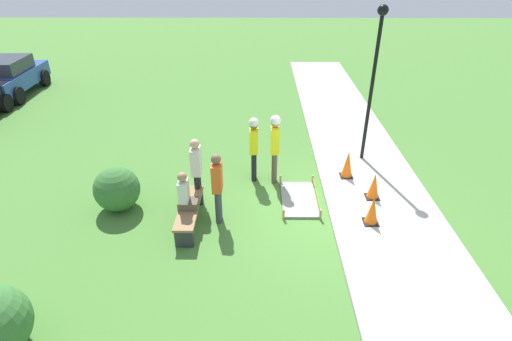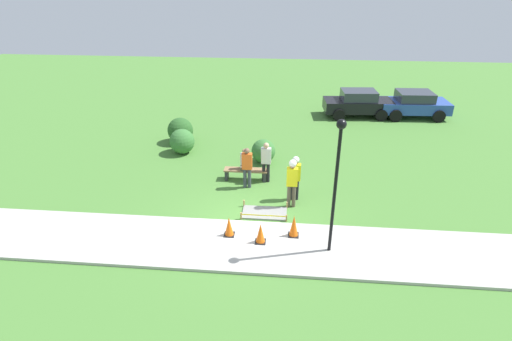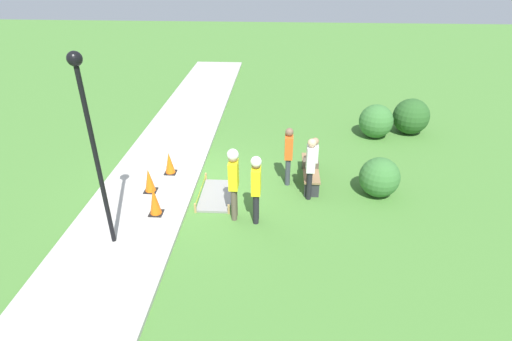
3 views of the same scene
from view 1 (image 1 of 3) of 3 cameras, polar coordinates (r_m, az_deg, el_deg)
ground_plane at (r=9.80m, az=10.31°, el=-6.11°), size 60.00×60.00×0.00m
sidewalk at (r=10.09m, az=17.85°, el=-5.72°), size 28.00×2.66×0.10m
wet_concrete_patch at (r=10.17m, az=6.15°, el=-4.08°), size 1.65×0.92×0.27m
traffic_cone_near_patch at (r=9.38m, az=16.30°, el=-5.51°), size 0.34×0.34×0.67m
traffic_cone_far_patch at (r=10.31m, az=16.48°, el=-2.12°), size 0.34×0.34×0.68m
traffic_cone_sidewalk_edge at (r=11.06m, az=12.95°, el=0.89°), size 0.34×0.34×0.76m
park_bench at (r=9.28m, az=-9.47°, el=-5.72°), size 1.81×0.44×0.48m
person_seated_on_bench at (r=8.98m, az=-10.08°, el=-3.32°), size 0.36×0.44×0.89m
worker_supervisor at (r=10.40m, az=2.72°, el=4.03°), size 0.40×0.28×1.92m
worker_assistant at (r=10.53m, az=-0.30°, el=3.87°), size 0.40×0.26×1.80m
bystander_in_orange_shirt at (r=8.95m, az=-5.54°, el=-1.97°), size 0.40×0.23×1.72m
bystander_in_gray_shirt at (r=9.63m, az=-8.49°, el=0.35°), size 0.40×0.23×1.74m
lamppost_near at (r=11.37m, az=16.63°, el=14.21°), size 0.28×0.28×4.27m
parked_car_blue at (r=20.31m, az=-32.09°, el=11.33°), size 4.10×2.29×1.54m
shrub_rounded_near at (r=10.12m, az=-19.26°, el=-2.51°), size 1.09×1.09×1.09m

